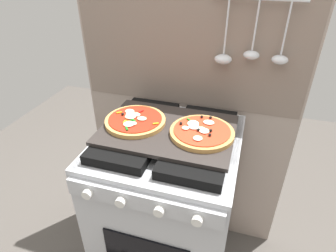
{
  "coord_description": "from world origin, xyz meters",
  "views": [
    {
      "loc": [
        0.29,
        -0.95,
        1.55
      ],
      "look_at": [
        0.0,
        0.0,
        0.93
      ],
      "focal_mm": 30.66,
      "sensor_mm": 36.0,
      "label": 1
    }
  ],
  "objects_px": {
    "stove": "(168,207)",
    "pizza_left": "(135,121)",
    "baking_tray": "(168,130)",
    "pizza_right": "(202,132)"
  },
  "relations": [
    {
      "from": "pizza_left",
      "to": "pizza_right",
      "type": "relative_size",
      "value": 1.0
    },
    {
      "from": "pizza_left",
      "to": "pizza_right",
      "type": "bearing_deg",
      "value": -0.28
    },
    {
      "from": "baking_tray",
      "to": "pizza_right",
      "type": "bearing_deg",
      "value": -2.21
    },
    {
      "from": "stove",
      "to": "baking_tray",
      "type": "relative_size",
      "value": 1.67
    },
    {
      "from": "baking_tray",
      "to": "pizza_right",
      "type": "xyz_separation_m",
      "value": [
        0.14,
        -0.01,
        0.02
      ]
    },
    {
      "from": "baking_tray",
      "to": "pizza_left",
      "type": "bearing_deg",
      "value": -178.42
    },
    {
      "from": "stove",
      "to": "pizza_right",
      "type": "bearing_deg",
      "value": -1.54
    },
    {
      "from": "stove",
      "to": "baking_tray",
      "type": "distance_m",
      "value": 0.46
    },
    {
      "from": "stove",
      "to": "pizza_left",
      "type": "bearing_deg",
      "value": -179.06
    },
    {
      "from": "pizza_left",
      "to": "pizza_right",
      "type": "distance_m",
      "value": 0.29
    }
  ]
}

